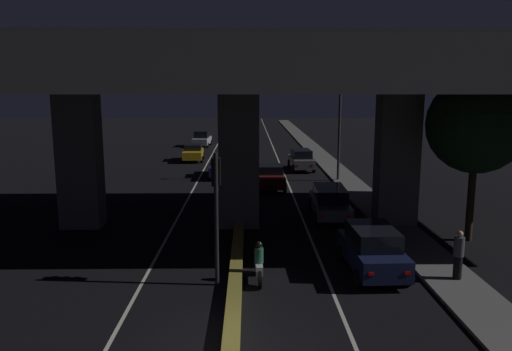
% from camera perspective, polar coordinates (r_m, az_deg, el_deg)
% --- Properties ---
extents(ground_plane, '(200.00, 200.00, 0.00)m').
position_cam_1_polar(ground_plane, '(13.85, -2.84, -19.07)').
color(ground_plane, black).
extents(lane_line_left_inner, '(0.12, 126.00, 0.00)m').
position_cam_1_polar(lane_line_left_inner, '(47.72, -5.33, 1.86)').
color(lane_line_left_inner, beige).
rests_on(lane_line_left_inner, ground_plane).
extents(lane_line_right_inner, '(0.12, 126.00, 0.00)m').
position_cam_1_polar(lane_line_right_inner, '(47.66, 2.52, 1.89)').
color(lane_line_right_inner, beige).
rests_on(lane_line_right_inner, ground_plane).
extents(median_divider, '(0.46, 126.00, 0.36)m').
position_cam_1_polar(median_divider, '(47.56, -1.41, 2.09)').
color(median_divider, olive).
rests_on(median_divider, ground_plane).
extents(sidewalk_right, '(2.03, 126.00, 0.12)m').
position_cam_1_polar(sidewalk_right, '(41.27, 9.14, 0.59)').
color(sidewalk_right, '#5B5956').
rests_on(sidewalk_right, ground_plane).
extents(elevated_overpass, '(36.54, 13.45, 9.46)m').
position_cam_1_polar(elevated_overpass, '(23.89, -2.56, 11.34)').
color(elevated_overpass, '#5B5956').
rests_on(elevated_overpass, ground_plane).
extents(traffic_light_left_of_median, '(0.30, 0.49, 4.62)m').
position_cam_1_polar(traffic_light_left_of_median, '(16.86, -4.57, -2.26)').
color(traffic_light_left_of_median, black).
rests_on(traffic_light_left_of_median, ground_plane).
extents(street_lamp, '(2.18, 0.32, 8.20)m').
position_cam_1_polar(street_lamp, '(36.34, 9.10, 6.88)').
color(street_lamp, '#2D2D30').
rests_on(street_lamp, ground_plane).
extents(car_dark_blue_lead, '(1.99, 4.18, 1.72)m').
position_cam_1_polar(car_dark_blue_lead, '(18.99, 13.14, -8.18)').
color(car_dark_blue_lead, '#141938').
rests_on(car_dark_blue_lead, ground_plane).
extents(car_grey_second, '(2.05, 4.88, 1.59)m').
position_cam_1_polar(car_grey_second, '(26.58, 8.42, -2.92)').
color(car_grey_second, '#515459').
rests_on(car_grey_second, ground_plane).
extents(car_dark_red_third, '(1.96, 4.72, 1.61)m').
position_cam_1_polar(car_dark_red_third, '(33.68, 1.64, -0.13)').
color(car_dark_red_third, '#591414').
rests_on(car_dark_red_third, ground_plane).
extents(car_grey_fourth, '(1.99, 4.38, 1.70)m').
position_cam_1_polar(car_grey_fourth, '(41.38, 5.18, 1.85)').
color(car_grey_fourth, '#515459').
rests_on(car_grey_fourth, ground_plane).
extents(car_dark_blue_lead_oncoming, '(2.10, 4.59, 1.47)m').
position_cam_1_polar(car_dark_blue_lead_oncoming, '(38.28, -3.91, 0.99)').
color(car_dark_blue_lead_oncoming, '#141938').
rests_on(car_dark_blue_lead_oncoming, ground_plane).
extents(car_taxi_yellow_second_oncoming, '(2.00, 4.10, 1.52)m').
position_cam_1_polar(car_taxi_yellow_second_oncoming, '(46.78, -7.18, 2.63)').
color(car_taxi_yellow_second_oncoming, gold).
rests_on(car_taxi_yellow_second_oncoming, ground_plane).
extents(car_white_third_oncoming, '(2.05, 4.38, 1.81)m').
position_cam_1_polar(car_white_third_oncoming, '(58.29, -6.19, 4.23)').
color(car_white_third_oncoming, silver).
rests_on(car_white_third_oncoming, ground_plane).
extents(motorcycle_white_filtering_near, '(0.33, 1.92, 1.46)m').
position_cam_1_polar(motorcycle_white_filtering_near, '(17.75, 0.34, -10.14)').
color(motorcycle_white_filtering_near, black).
rests_on(motorcycle_white_filtering_near, ground_plane).
extents(pedestrian_on_sidewalk, '(0.35, 0.35, 1.74)m').
position_cam_1_polar(pedestrian_on_sidewalk, '(18.93, 22.13, -8.40)').
color(pedestrian_on_sidewalk, black).
rests_on(pedestrian_on_sidewalk, sidewalk_right).
extents(roadside_tree_kerbside_near, '(4.24, 4.24, 7.30)m').
position_cam_1_polar(roadside_tree_kerbside_near, '(23.50, 23.90, 5.33)').
color(roadside_tree_kerbside_near, '#2D2116').
rests_on(roadside_tree_kerbside_near, ground_plane).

